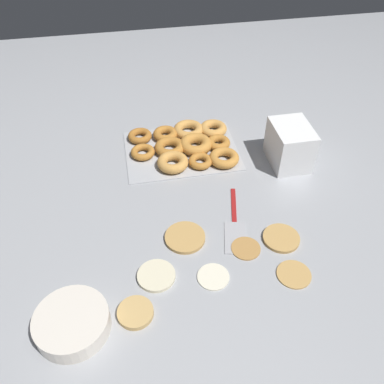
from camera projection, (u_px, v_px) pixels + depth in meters
ground_plane at (197, 234)px, 1.16m from camera, size 3.00×3.00×0.00m
pancake_0 at (246, 248)px, 1.12m from camera, size 0.08×0.08×0.01m
pancake_1 at (185, 237)px, 1.14m from camera, size 0.11×0.11×0.01m
pancake_2 at (213, 276)px, 1.05m from camera, size 0.08×0.08×0.01m
pancake_3 at (156, 276)px, 1.05m from camera, size 0.10×0.10×0.01m
pancake_4 at (294, 274)px, 1.06m from camera, size 0.09×0.09×0.01m
pancake_5 at (281, 238)px, 1.14m from camera, size 0.10×0.10×0.01m
pancake_6 at (135, 313)px, 0.97m from camera, size 0.09×0.09×0.01m
donut_tray at (186, 145)px, 1.43m from camera, size 0.39×0.29×0.04m
batter_bowl at (72, 323)px, 0.93m from camera, size 0.17×0.17×0.05m
container_stack at (290, 145)px, 1.35m from camera, size 0.12×0.16×0.14m
spatula at (235, 230)px, 1.17m from camera, size 0.10×0.26×0.01m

